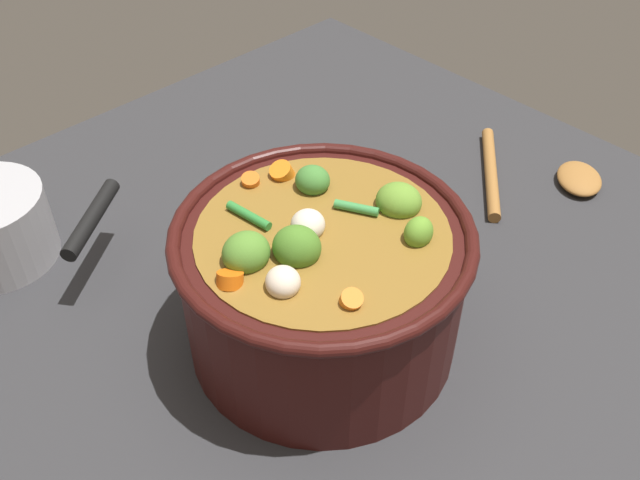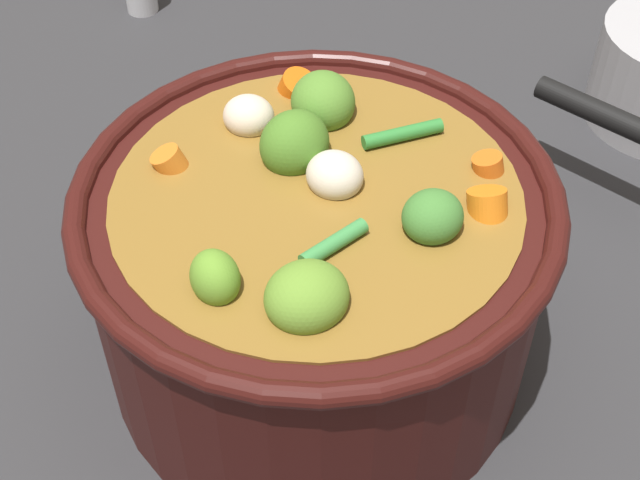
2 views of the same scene
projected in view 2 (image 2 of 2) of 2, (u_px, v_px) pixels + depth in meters
ground_plane at (317, 350)px, 0.62m from camera, size 1.10×1.10×0.00m
cooking_pot at (317, 272)px, 0.56m from camera, size 0.29×0.29×0.18m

